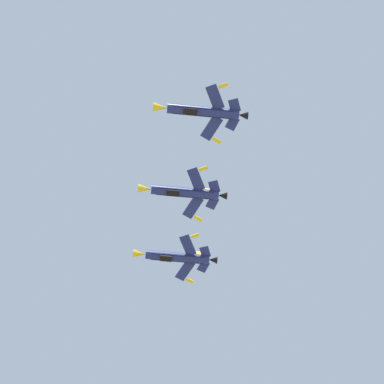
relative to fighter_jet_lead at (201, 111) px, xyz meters
name	(u,v)px	position (x,y,z in m)	size (l,w,h in m)	color
fighter_jet_lead	(201,111)	(0.00, 0.00, 0.00)	(15.94, 10.27, 4.69)	navy
fighter_jet_left_wing	(183,192)	(-0.67, 16.85, 0.07)	(15.94, 10.30, 4.64)	navy
fighter_jet_right_wing	(176,257)	(0.08, 32.15, 0.45)	(15.94, 10.41, 4.45)	navy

